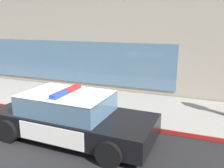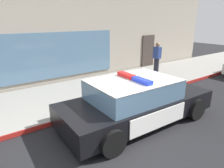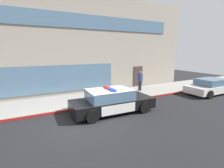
% 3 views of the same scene
% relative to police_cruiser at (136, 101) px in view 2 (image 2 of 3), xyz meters
% --- Properties ---
extents(ground, '(48.00, 48.00, 0.00)m').
position_rel_police_cruiser_xyz_m(ground, '(-2.12, -0.78, -0.68)').
color(ground, black).
extents(sidewalk, '(48.00, 3.58, 0.15)m').
position_rel_police_cruiser_xyz_m(sidewalk, '(-2.12, 3.06, -0.61)').
color(sidewalk, gray).
rests_on(sidewalk, ground).
extents(curb_red_paint, '(28.80, 0.04, 0.14)m').
position_rel_police_cruiser_xyz_m(curb_red_paint, '(-2.12, 1.26, -0.61)').
color(curb_red_paint, maroon).
rests_on(curb_red_paint, ground).
extents(police_cruiser, '(4.90, 2.28, 1.49)m').
position_rel_police_cruiser_xyz_m(police_cruiser, '(0.00, 0.00, 0.00)').
color(police_cruiser, black).
rests_on(police_cruiser, ground).
extents(fire_hydrant, '(0.34, 0.39, 0.73)m').
position_rel_police_cruiser_xyz_m(fire_hydrant, '(0.56, 1.85, -0.18)').
color(fire_hydrant, red).
rests_on(fire_hydrant, sidewalk).
extents(pedestrian_on_sidewalk, '(0.29, 0.42, 1.71)m').
position_rel_police_cruiser_xyz_m(pedestrian_on_sidewalk, '(4.51, 3.25, 0.33)').
color(pedestrian_on_sidewalk, '#23232D').
rests_on(pedestrian_on_sidewalk, sidewalk).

